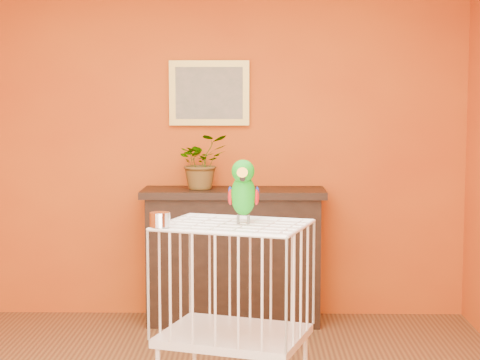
{
  "coord_description": "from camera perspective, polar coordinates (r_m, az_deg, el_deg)",
  "views": [
    {
      "loc": [
        0.35,
        -4.01,
        1.71
      ],
      "look_at": [
        0.28,
        -0.02,
        1.3
      ],
      "focal_mm": 60.0,
      "sensor_mm": 36.0,
      "label": 1
    }
  ],
  "objects": [
    {
      "name": "room_shell",
      "position": [
        4.02,
        -3.98,
        4.05
      ],
      "size": [
        4.5,
        4.5,
        4.5
      ],
      "color": "#D05913",
      "rests_on": "ground"
    },
    {
      "name": "console_cabinet",
      "position": [
        6.13,
        -0.47,
        -5.4
      ],
      "size": [
        1.38,
        0.5,
        1.03
      ],
      "color": "black",
      "rests_on": "ground"
    },
    {
      "name": "potted_plant",
      "position": [
        6.09,
        -2.71,
        0.91
      ],
      "size": [
        0.5,
        0.53,
        0.32
      ],
      "primitive_type": "imported",
      "rotation": [
        0.0,
        0.0,
        0.39
      ],
      "color": "#26722D",
      "rests_on": "console_cabinet"
    },
    {
      "name": "framed_picture",
      "position": [
        6.23,
        -2.21,
        6.2
      ],
      "size": [
        0.62,
        0.04,
        0.5
      ],
      "color": "gold",
      "rests_on": "room_shell"
    },
    {
      "name": "birdcage",
      "position": [
        4.14,
        -0.44,
        -10.27
      ],
      "size": [
        0.83,
        0.72,
        1.08
      ],
      "rotation": [
        0.0,
        0.0,
        -0.31
      ],
      "color": "white",
      "rests_on": "ground"
    },
    {
      "name": "feed_cup",
      "position": [
        3.92,
        -5.72,
        -2.82
      ],
      "size": [
        0.1,
        0.1,
        0.07
      ],
      "primitive_type": "cylinder",
      "color": "silver",
      "rests_on": "birdcage"
    },
    {
      "name": "parrot",
      "position": [
        4.02,
        0.24,
        -0.76
      ],
      "size": [
        0.16,
        0.29,
        0.33
      ],
      "rotation": [
        0.0,
        0.0,
        -0.03
      ],
      "color": "#59544C",
      "rests_on": "birdcage"
    }
  ]
}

